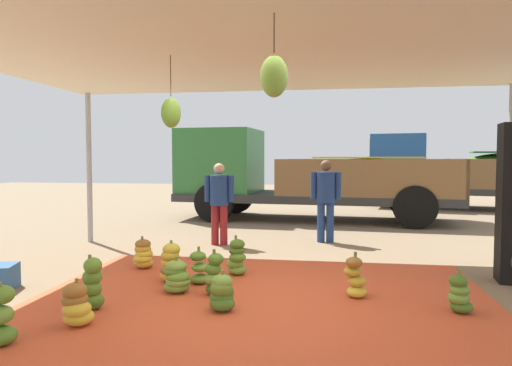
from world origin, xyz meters
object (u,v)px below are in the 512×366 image
Objects in this scene: banana_bunch_3 at (214,275)px; banana_bunch_11 at (143,255)px; banana_bunch_4 at (355,278)px; cargo_truck_far at (462,171)px; banana_bunch_7 at (222,293)px; worker_0 at (219,197)px; banana_bunch_10 at (177,277)px; banana_bunch_8 at (237,258)px; banana_bunch_2 at (1,318)px; banana_bunch_6 at (92,285)px; banana_bunch_5 at (77,305)px; worker_1 at (326,194)px; banana_bunch_0 at (460,295)px; cargo_truck_main at (300,175)px; banana_bunch_9 at (199,269)px; banana_bunch_1 at (171,264)px.

banana_bunch_11 is at bearing 139.86° from banana_bunch_3.
banana_bunch_4 is 0.08× the size of cargo_truck_far.
worker_0 is at bearing 103.60° from banana_bunch_7.
banana_bunch_8 is at bearing 59.34° from banana_bunch_10.
banana_bunch_10 is 0.92× the size of banana_bunch_11.
banana_bunch_2 is at bearing -149.10° from banana_bunch_4.
banana_bunch_6 is 2.08m from banana_bunch_8.
banana_bunch_5 is at bearing -116.60° from banana_bunch_10.
worker_1 is (1.76, 3.69, 0.73)m from banana_bunch_10.
banana_bunch_2 is 1.04m from banana_bunch_6.
worker_0 reaches higher than banana_bunch_3.
worker_0 is at bearing -163.85° from worker_1.
banana_bunch_7 is (-2.48, -0.30, -0.00)m from banana_bunch_0.
banana_bunch_2 is at bearing -117.16° from worker_1.
banana_bunch_8 reaches higher than banana_bunch_3.
banana_bunch_2 is (-4.18, -1.46, 0.05)m from banana_bunch_0.
cargo_truck_main reaches higher than banana_bunch_0.
worker_0 reaches higher than banana_bunch_7.
banana_bunch_4 is at bearing 26.57° from banana_bunch_5.
cargo_truck_main reaches higher than banana_bunch_11.
banana_bunch_7 is at bearing -76.40° from worker_0.
worker_0 is (0.81, 4.84, 0.65)m from banana_bunch_2.
cargo_truck_far reaches higher than banana_bunch_7.
worker_0 is at bearing 127.98° from banana_bunch_4.
banana_bunch_10 is 0.06× the size of cargo_truck_main.
banana_bunch_0 is 0.06× the size of cargo_truck_main.
worker_1 reaches higher than banana_bunch_2.
banana_bunch_11 is 0.07× the size of cargo_truck_far.
banana_bunch_11 is (-0.27, 2.32, 0.00)m from banana_bunch_5.
banana_bunch_0 is at bearing 6.96° from banana_bunch_7.
worker_1 is at bearing 75.80° from banana_bunch_7.
banana_bunch_3 is at bearing -94.96° from banana_bunch_8.
banana_bunch_4 is 1.97m from banana_bunch_9.
worker_0 is (0.40, 4.33, 0.69)m from banana_bunch_5.
banana_bunch_1 is 2.31m from banana_bunch_2.
banana_bunch_6 is (-3.86, -0.47, 0.07)m from banana_bunch_0.
banana_bunch_9 is (1.18, 2.14, -0.04)m from banana_bunch_2.
cargo_truck_far is at bearing 60.07° from banana_bunch_5.
cargo_truck_main is at bearing 76.47° from banana_bunch_2.
banana_bunch_2 is (-0.78, -2.18, -0.01)m from banana_bunch_1.
worker_1 is at bearing 58.33° from banana_bunch_1.
banana_bunch_10 is at bearing -98.77° from cargo_truck_main.
banana_bunch_8 is 0.35× the size of worker_1.
cargo_truck_far reaches higher than banana_bunch_9.
banana_bunch_4 reaches higher than banana_bunch_10.
banana_bunch_4 is 0.34× the size of worker_0.
banana_bunch_4 is at bearing -111.18° from cargo_truck_far.
cargo_truck_far reaches higher than worker_0.
banana_bunch_7 is 12.29m from cargo_truck_far.
banana_bunch_5 is 0.49m from banana_bunch_6.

